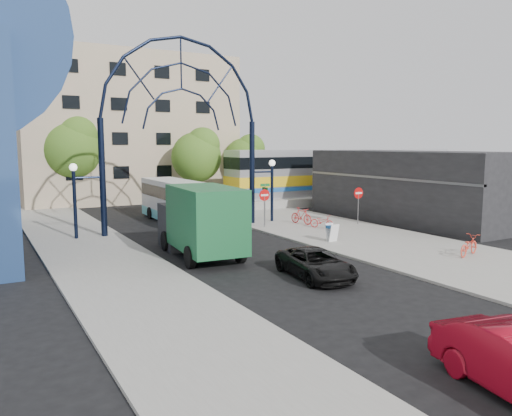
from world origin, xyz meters
TOP-DOWN VIEW (x-y plane):
  - ground at (0.00, 0.00)m, footprint 120.00×120.00m
  - sidewalk_east at (8.00, 4.00)m, footprint 8.00×56.00m
  - plaza_west at (-6.50, 6.00)m, footprint 5.00×50.00m
  - gateway_arch at (0.00, 14.00)m, footprint 13.64×0.44m
  - stop_sign at (4.80, 12.00)m, footprint 0.80×0.07m
  - do_not_enter_sign at (11.00, 10.00)m, footprint 0.76×0.07m
  - street_name_sign at (5.20, 12.60)m, footprint 0.70×0.70m
  - sandwich_board at (5.60, 5.98)m, footprint 0.55×0.61m
  - commercial_block_east at (16.00, 10.00)m, footprint 6.00×16.00m
  - apartment_block at (2.00, 34.97)m, footprint 20.00×12.10m
  - train_platform at (20.00, 22.00)m, footprint 32.00×5.00m
  - train_car at (20.00, 22.00)m, footprint 25.10×3.05m
  - tree_north_a at (6.12, 25.93)m, footprint 4.48×4.48m
  - tree_north_b at (-3.88, 29.93)m, footprint 5.12×5.12m
  - tree_north_c at (12.12, 27.93)m, footprint 4.16×4.16m
  - city_bus at (0.79, 16.62)m, footprint 2.66×10.81m
  - green_truck at (-2.03, 6.72)m, footprint 3.12×7.12m
  - black_suv at (0.50, 0.61)m, footprint 2.53×4.53m
  - bike_near_a at (7.79, 9.78)m, footprint 1.24×1.73m
  - bike_near_b at (7.62, 11.86)m, footprint 0.91×1.91m
  - bike_far_a at (9.12, -0.15)m, footprint 2.02×1.19m

SIDE VIEW (x-z plane):
  - ground at x=0.00m, z-range 0.00..0.00m
  - sidewalk_east at x=8.00m, z-range 0.00..0.12m
  - plaza_west at x=-6.50m, z-range 0.00..0.12m
  - train_platform at x=20.00m, z-range 0.00..0.80m
  - bike_near_a at x=7.79m, z-range 0.12..0.99m
  - black_suv at x=0.50m, z-range 0.00..1.20m
  - bike_far_a at x=9.12m, z-range 0.12..1.12m
  - bike_near_b at x=7.62m, z-range 0.12..1.23m
  - sandwich_board at x=5.60m, z-range 0.25..1.24m
  - city_bus at x=0.79m, z-range 0.07..3.02m
  - green_truck at x=-2.03m, z-range 0.00..3.50m
  - do_not_enter_sign at x=11.00m, z-range 0.74..3.22m
  - stop_sign at x=4.80m, z-range 0.74..3.24m
  - street_name_sign at x=5.20m, z-range 0.73..3.53m
  - commercial_block_east at x=16.00m, z-range 0.00..5.00m
  - train_car at x=20.00m, z-range 0.80..5.00m
  - tree_north_c at x=12.12m, z-range 1.03..7.53m
  - tree_north_a at x=6.12m, z-range 1.11..8.11m
  - tree_north_b at x=-3.88m, z-range 1.27..9.27m
  - apartment_block at x=2.00m, z-range 0.00..14.00m
  - gateway_arch at x=0.00m, z-range 2.51..14.61m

